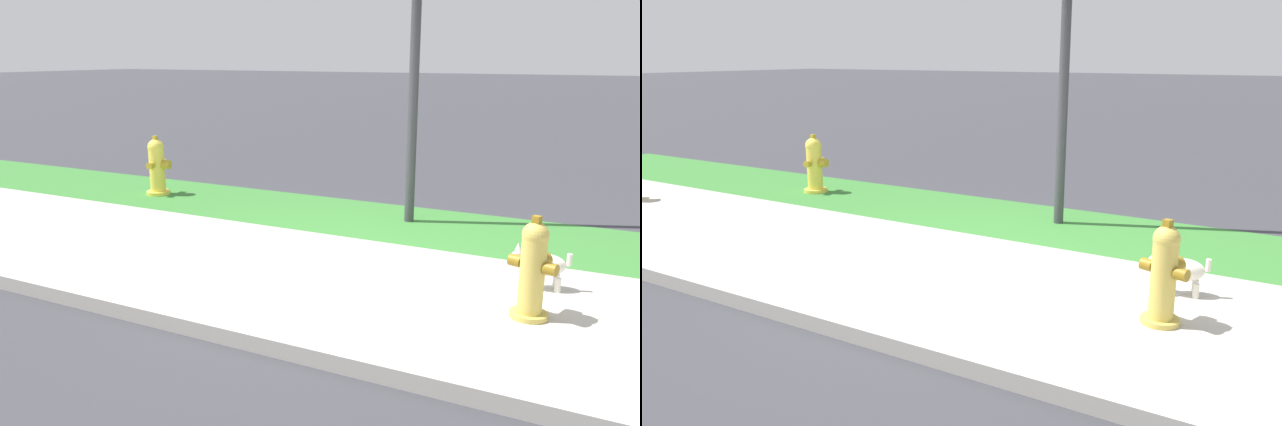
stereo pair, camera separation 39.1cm
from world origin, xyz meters
The scene contains 7 objects.
ground_plane centered at (0.00, 0.00, 0.00)m, with size 120.00×120.00×0.00m, color #38383D.
sidewalk_pavement centered at (0.00, 0.00, 0.01)m, with size 18.00×2.50×0.01m, color #BCB7AD.
grass_verge centered at (0.00, 2.08, 0.00)m, with size 18.00×1.65×0.01m, color #387A33.
street_curb centered at (0.00, -1.33, 0.06)m, with size 18.00×0.16×0.12m, color #BCB7AD.
fire_hydrant_across_street centered at (1.62, -0.02, 0.38)m, with size 0.37×0.34×0.78m.
fire_hydrant_mid_block centered at (-3.67, 1.99, 0.40)m, with size 0.37×0.40×0.82m.
small_white_dog centered at (1.58, 0.61, 0.22)m, with size 0.48×0.26×0.38m.
Camera 2 is at (2.53, -4.33, 1.89)m, focal length 35.00 mm.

